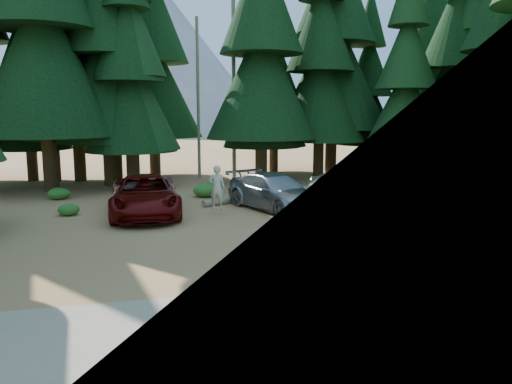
% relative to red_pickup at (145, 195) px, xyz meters
% --- Properties ---
extents(ground, '(160.00, 160.00, 0.00)m').
position_rel_red_pickup_xyz_m(ground, '(4.77, -4.95, -0.82)').
color(ground, '#AA7748').
rests_on(ground, ground).
extents(gravel_strip, '(26.00, 3.50, 0.01)m').
position_rel_red_pickup_xyz_m(gravel_strip, '(4.77, -11.45, -0.82)').
color(gravel_strip, tan).
rests_on(gravel_strip, ground).
extents(forest_belt_north, '(36.00, 7.00, 22.00)m').
position_rel_red_pickup_xyz_m(forest_belt_north, '(4.77, 10.05, -0.82)').
color(forest_belt_north, black).
rests_on(forest_belt_north, ground).
extents(snag_front, '(0.24, 0.24, 12.00)m').
position_rel_red_pickup_xyz_m(snag_front, '(5.57, 9.55, 5.18)').
color(snag_front, gray).
rests_on(snag_front, ground).
extents(snag_back, '(0.20, 0.20, 10.00)m').
position_rel_red_pickup_xyz_m(snag_back, '(3.57, 11.05, 4.18)').
color(snag_back, gray).
rests_on(snag_back, ground).
extents(mountain_peak, '(48.00, 50.00, 28.00)m').
position_rel_red_pickup_xyz_m(mountain_peak, '(2.19, 83.29, 11.88)').
color(mountain_peak, gray).
rests_on(mountain_peak, ground).
extents(red_pickup, '(2.74, 5.92, 1.64)m').
position_rel_red_pickup_xyz_m(red_pickup, '(0.00, 0.00, 0.00)').
color(red_pickup, '#610A08').
rests_on(red_pickup, ground).
extents(silver_minivan_center, '(3.97, 5.77, 1.55)m').
position_rel_red_pickup_xyz_m(silver_minivan_center, '(5.54, -0.13, -0.05)').
color(silver_minivan_center, '#94969B').
rests_on(silver_minivan_center, ground).
extents(silver_minivan_right, '(2.13, 4.87, 1.63)m').
position_rel_red_pickup_xyz_m(silver_minivan_right, '(8.59, -0.52, -0.01)').
color(silver_minivan_right, beige).
rests_on(silver_minivan_right, ground).
extents(frisbee_player, '(0.78, 0.65, 1.84)m').
position_rel_red_pickup_xyz_m(frisbee_player, '(2.91, -0.72, 0.34)').
color(frisbee_player, beige).
rests_on(frisbee_player, ground).
extents(log_left, '(3.97, 2.33, 0.31)m').
position_rel_red_pickup_xyz_m(log_left, '(4.46, 2.05, -0.67)').
color(log_left, gray).
rests_on(log_left, ground).
extents(log_mid, '(3.16, 2.29, 0.30)m').
position_rel_red_pickup_xyz_m(log_mid, '(8.96, 3.03, -0.67)').
color(log_mid, gray).
rests_on(log_mid, ground).
extents(log_right, '(4.30, 1.25, 0.28)m').
position_rel_red_pickup_xyz_m(log_right, '(9.16, 4.37, -0.68)').
color(log_right, gray).
rests_on(log_right, ground).
extents(shrub_far_left, '(1.05, 1.05, 0.58)m').
position_rel_red_pickup_xyz_m(shrub_far_left, '(-4.06, 4.74, -0.53)').
color(shrub_far_left, '#2D691F').
rests_on(shrub_far_left, ground).
extents(shrub_left, '(0.85, 0.85, 0.47)m').
position_rel_red_pickup_xyz_m(shrub_left, '(3.05, 5.05, -0.59)').
color(shrub_left, '#2D691F').
rests_on(shrub_left, ground).
extents(shrub_center_left, '(1.17, 1.17, 0.64)m').
position_rel_red_pickup_xyz_m(shrub_center_left, '(2.97, 3.78, -0.50)').
color(shrub_center_left, '#2D691F').
rests_on(shrub_center_left, ground).
extents(shrub_center_right, '(1.04, 1.04, 0.57)m').
position_rel_red_pickup_xyz_m(shrub_center_right, '(3.61, 5.05, -0.54)').
color(shrub_center_right, '#2D691F').
rests_on(shrub_center_right, ground).
extents(shrub_right, '(1.19, 1.19, 0.66)m').
position_rel_red_pickup_xyz_m(shrub_right, '(6.96, 2.13, -0.49)').
color(shrub_right, '#2D691F').
rests_on(shrub_right, ground).
extents(shrub_far_right, '(0.95, 0.95, 0.52)m').
position_rel_red_pickup_xyz_m(shrub_far_right, '(10.89, 3.76, -0.56)').
color(shrub_far_right, '#2D691F').
rests_on(shrub_far_right, ground).
extents(shrub_edge_west, '(0.87, 0.87, 0.48)m').
position_rel_red_pickup_xyz_m(shrub_edge_west, '(-3.10, 0.60, -0.58)').
color(shrub_edge_west, '#2D691F').
rests_on(shrub_edge_west, ground).
extents(shrub_edge_east, '(0.85, 0.85, 0.47)m').
position_rel_red_pickup_xyz_m(shrub_edge_east, '(14.29, 2.97, -0.59)').
color(shrub_edge_east, '#2D691F').
rests_on(shrub_edge_east, ground).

